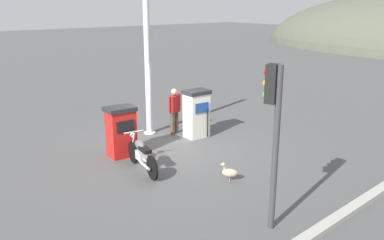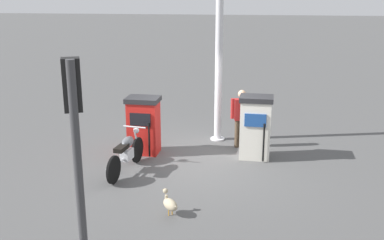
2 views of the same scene
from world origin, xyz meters
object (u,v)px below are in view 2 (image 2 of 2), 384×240
object	(u,v)px
fuel_pump_near	(144,125)
wandering_duck	(170,204)
roadside_traffic_light	(76,133)
fuel_pump_far	(255,127)
attendant_person	(241,115)
canopy_support_pole	(219,61)
motorcycle_near_pump	(126,152)

from	to	relation	value
fuel_pump_near	wandering_duck	distance (m)	3.50
roadside_traffic_light	wandering_duck	bearing A→B (deg)	155.96
fuel_pump_near	fuel_pump_far	size ratio (longest dim) A/B	0.93
attendant_person	canopy_support_pole	world-z (taller)	canopy_support_pole
wandering_duck	canopy_support_pole	size ratio (longest dim) A/B	0.10
fuel_pump_near	attendant_person	distance (m)	2.57
fuel_pump_far	wandering_duck	xyz separation A→B (m)	(3.23, -1.59, -0.57)
attendant_person	roadside_traffic_light	world-z (taller)	roadside_traffic_light
fuel_pump_near	motorcycle_near_pump	distance (m)	1.31
motorcycle_near_pump	attendant_person	world-z (taller)	attendant_person
fuel_pump_far	fuel_pump_near	bearing A→B (deg)	-90.00
wandering_duck	fuel_pump_far	bearing A→B (deg)	153.84
attendant_person	canopy_support_pole	bearing A→B (deg)	-130.38
attendant_person	canopy_support_pole	xyz separation A→B (m)	(-0.55, -0.65, 1.33)
wandering_duck	roadside_traffic_light	bearing A→B (deg)	-24.04
fuel_pump_far	motorcycle_near_pump	size ratio (longest dim) A/B	0.83
fuel_pump_near	fuel_pump_far	xyz separation A→B (m)	(-0.00, 2.82, 0.06)
fuel_pump_far	canopy_support_pole	distance (m)	2.17
motorcycle_near_pump	roadside_traffic_light	xyz separation A→B (m)	(3.99, 0.44, 1.77)
fuel_pump_near	canopy_support_pole	world-z (taller)	canopy_support_pole
motorcycle_near_pump	wandering_duck	bearing A→B (deg)	34.72
fuel_pump_far	wandering_duck	world-z (taller)	fuel_pump_far
fuel_pump_near	motorcycle_near_pump	size ratio (longest dim) A/B	0.77
motorcycle_near_pump	attendant_person	size ratio (longest dim) A/B	1.23
fuel_pump_near	attendant_person	bearing A→B (deg)	106.81
fuel_pump_far	canopy_support_pole	bearing A→B (deg)	-141.88
motorcycle_near_pump	roadside_traffic_light	distance (m)	4.39
fuel_pump_far	wandering_duck	distance (m)	3.65
fuel_pump_near	motorcycle_near_pump	xyz separation A→B (m)	(1.28, -0.12, -0.28)
fuel_pump_near	roadside_traffic_light	distance (m)	5.49
motorcycle_near_pump	canopy_support_pole	bearing A→B (deg)	143.23
fuel_pump_near	canopy_support_pole	distance (m)	2.66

